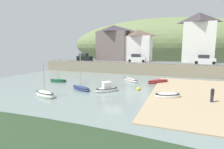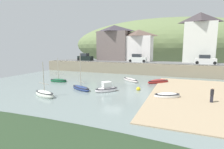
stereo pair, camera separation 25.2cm
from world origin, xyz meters
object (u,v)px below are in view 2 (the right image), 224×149
at_px(parked_car_by_wall, 138,59).
at_px(parked_car_end_of_row, 205,60).
at_px(waterfront_building_left, 114,43).
at_px(parked_car_near_slipway, 85,58).
at_px(waterfront_building_centre, 138,45).
at_px(mooring_buoy, 138,89).
at_px(waterfront_building_right, 199,37).
at_px(fishing_boat_green, 158,82).
at_px(rowboat_small_beached, 107,89).
at_px(person_on_slipway, 212,94).
at_px(sailboat_far_left, 58,80).
at_px(sailboat_white_hull, 167,96).
at_px(sailboat_blue_trim, 81,88).
at_px(sailboat_tall_mast, 130,80).
at_px(sailboat_nearest_shore, 44,94).

height_order(parked_car_by_wall, parked_car_end_of_row, same).
xyz_separation_m(waterfront_building_left, parked_car_near_slipway, (-6.73, -4.50, -4.05)).
xyz_separation_m(waterfront_building_centre, mooring_buoy, (5.45, -23.12, -6.35)).
bearing_deg(waterfront_building_right, fishing_boat_green, -112.13).
relative_size(rowboat_small_beached, mooring_buoy, 5.65).
bearing_deg(person_on_slipway, sailboat_far_left, 169.97).
distance_m(waterfront_building_centre, fishing_boat_green, 19.61).
xyz_separation_m(sailboat_white_hull, sailboat_blue_trim, (-11.52, -0.10, -0.02)).
height_order(parked_car_near_slipway, mooring_buoy, parked_car_near_slipway).
distance_m(waterfront_building_centre, parked_car_near_slipway, 14.66).
xyz_separation_m(sailboat_far_left, parked_car_end_of_row, (24.30, 17.52, 2.96)).
bearing_deg(sailboat_far_left, sailboat_tall_mast, 18.39).
distance_m(sailboat_nearest_shore, parked_car_end_of_row, 32.73).
xyz_separation_m(sailboat_blue_trim, fishing_boat_green, (9.47, 8.71, 0.02)).
bearing_deg(sailboat_tall_mast, sailboat_blue_trim, -78.74).
bearing_deg(parked_car_near_slipway, sailboat_far_left, -71.85).
distance_m(sailboat_nearest_shore, parked_car_by_wall, 26.59).
bearing_deg(waterfront_building_centre, rowboat_small_beached, -86.29).
distance_m(rowboat_small_beached, parked_car_near_slipway, 25.99).
bearing_deg(waterfront_building_left, sailboat_blue_trim, -79.58).
bearing_deg(parked_car_near_slipway, waterfront_building_centre, 21.40).
xyz_separation_m(waterfront_building_centre, fishing_boat_green, (7.38, -17.06, -6.26)).
distance_m(waterfront_building_centre, sailboat_blue_trim, 26.60).
bearing_deg(parked_car_end_of_row, fishing_boat_green, -121.64).
height_order(rowboat_small_beached, parked_car_near_slipway, parked_car_near_slipway).
distance_m(waterfront_building_left, sailboat_nearest_shore, 31.30).
xyz_separation_m(waterfront_building_right, parked_car_by_wall, (-13.43, -4.50, -5.03)).
bearing_deg(person_on_slipway, parked_car_near_slipway, 141.92).
relative_size(waterfront_building_right, rowboat_small_beached, 3.52).
bearing_deg(waterfront_building_centre, parked_car_end_of_row, -16.21).
bearing_deg(rowboat_small_beached, parked_car_near_slipway, 79.14).
relative_size(sailboat_tall_mast, parked_car_end_of_row, 0.90).
bearing_deg(person_on_slipway, waterfront_building_centre, 118.18).
bearing_deg(rowboat_small_beached, mooring_buoy, -16.07).
distance_m(waterfront_building_right, rowboat_small_beached, 29.45).
height_order(waterfront_building_right, mooring_buoy, waterfront_building_right).
bearing_deg(fishing_boat_green, sailboat_white_hull, -119.02).
relative_size(sailboat_far_left, fishing_boat_green, 1.20).
bearing_deg(rowboat_small_beached, sailboat_far_left, 115.27).
xyz_separation_m(parked_car_by_wall, mooring_buoy, (4.56, -18.62, -3.03)).
height_order(waterfront_building_right, fishing_boat_green, waterfront_building_right).
height_order(rowboat_small_beached, person_on_slipway, person_on_slipway).
bearing_deg(sailboat_far_left, waterfront_building_right, 38.69).
bearing_deg(waterfront_building_centre, waterfront_building_left, 180.00).
relative_size(waterfront_building_left, sailboat_tall_mast, 2.58).
bearing_deg(waterfront_building_left, parked_car_near_slipway, -146.22).
bearing_deg(sailboat_nearest_shore, waterfront_building_right, 75.27).
height_order(waterfront_building_centre, fishing_boat_green, waterfront_building_centre).
relative_size(sailboat_blue_trim, parked_car_by_wall, 1.27).
relative_size(rowboat_small_beached, parked_car_end_of_row, 0.79).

